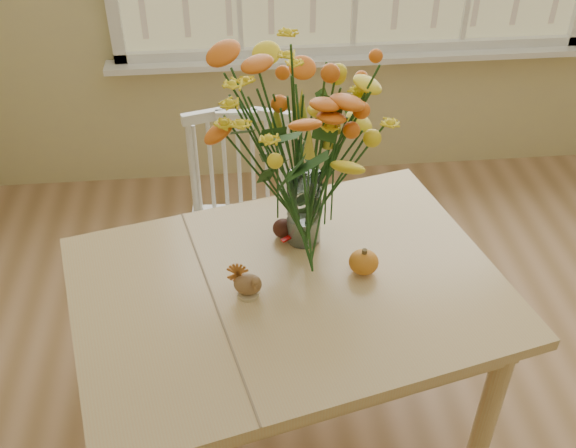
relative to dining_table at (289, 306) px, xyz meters
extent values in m
cube|color=white|center=(0.48, 1.59, 0.09)|extent=(2.42, 0.12, 0.03)
cube|color=tan|center=(0.00, 0.00, 0.07)|extent=(1.46, 1.19, 0.04)
cube|color=tan|center=(0.00, 0.00, 0.00)|extent=(1.32, 1.05, 0.10)
cylinder|color=tan|center=(-0.62, 0.23, -0.27)|extent=(0.07, 0.07, 0.65)
cylinder|color=tan|center=(0.62, -0.23, -0.27)|extent=(0.07, 0.07, 0.65)
cylinder|color=tan|center=(0.45, 0.49, -0.27)|extent=(0.07, 0.07, 0.65)
cube|color=white|center=(-0.13, 0.58, -0.18)|extent=(0.42, 0.40, 0.05)
cube|color=white|center=(-0.12, 0.74, 0.04)|extent=(0.40, 0.06, 0.46)
cylinder|color=white|center=(-0.29, 0.44, -0.40)|extent=(0.03, 0.03, 0.39)
cylinder|color=white|center=(-0.28, 0.74, -0.40)|extent=(0.03, 0.03, 0.39)
cylinder|color=white|center=(0.02, 0.43, -0.40)|extent=(0.03, 0.03, 0.39)
cylinder|color=white|center=(0.03, 0.72, -0.40)|extent=(0.03, 0.03, 0.39)
cylinder|color=white|center=(0.07, 0.22, 0.22)|extent=(0.11, 0.11, 0.25)
ellipsoid|color=#C36216|center=(0.24, 0.04, 0.13)|extent=(0.09, 0.09, 0.07)
cylinder|color=#CCB78C|center=(-0.12, -0.03, 0.10)|extent=(0.07, 0.07, 0.01)
ellipsoid|color=brown|center=(-0.12, -0.03, 0.13)|extent=(0.09, 0.08, 0.07)
ellipsoid|color=#38160F|center=(0.00, 0.23, 0.12)|extent=(0.07, 0.07, 0.06)
camera|label=1|loc=(-0.15, -1.49, 1.49)|focal=42.00mm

